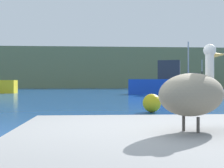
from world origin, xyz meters
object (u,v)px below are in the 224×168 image
at_px(pelican, 194,93).
at_px(fishing_boat_teal, 194,84).
at_px(mooring_buoy, 152,103).
at_px(fishing_boat_blue, 167,83).

distance_m(pelican, fishing_boat_teal, 41.22).
distance_m(pelican, mooring_buoy, 7.66).
xyz_separation_m(pelican, fishing_boat_blue, (5.91, 24.23, 0.15)).
xyz_separation_m(fishing_boat_teal, mooring_buoy, (-12.54, -31.34, -0.60)).
distance_m(fishing_boat_teal, mooring_buoy, 33.76).
relative_size(pelican, mooring_buoy, 1.66).
bearing_deg(fishing_boat_blue, pelican, -85.55).
height_order(fishing_boat_blue, mooring_buoy, fishing_boat_blue).
xyz_separation_m(pelican, fishing_boat_teal, (13.66, 38.89, -0.01)).
distance_m(fishing_boat_teal, fishing_boat_blue, 16.58).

